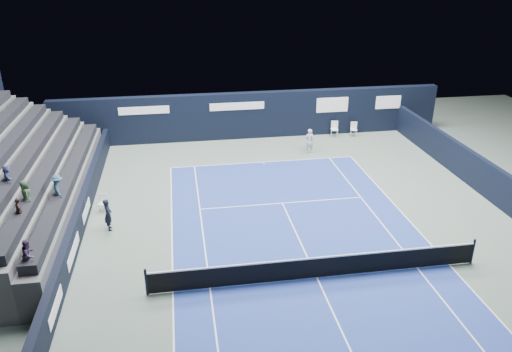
{
  "coord_description": "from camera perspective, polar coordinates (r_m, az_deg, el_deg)",
  "views": [
    {
      "loc": [
        -4.88,
        -15.36,
        11.36
      ],
      "look_at": [
        -1.23,
        7.04,
        1.3
      ],
      "focal_mm": 35.0,
      "sensor_mm": 36.0,
      "label": 1
    }
  ],
  "objects": [
    {
      "name": "folding_chair_back_b",
      "position": [
        34.88,
        11.11,
        5.41
      ],
      "size": [
        0.52,
        0.51,
        0.98
      ],
      "rotation": [
        0.0,
        0.0,
        -0.25
      ],
      "color": "silver",
      "rests_on": "ground"
    },
    {
      "name": "line_judge_chair",
      "position": [
        25.22,
        -17.1,
        -2.78
      ],
      "size": [
        0.44,
        0.43,
        0.86
      ],
      "rotation": [
        0.0,
        0.0,
        -0.18
      ],
      "color": "white",
      "rests_on": "ground"
    },
    {
      "name": "tennis_net",
      "position": [
        19.43,
        7.05,
        -10.26
      ],
      "size": [
        12.9,
        0.1,
        1.1
      ],
      "color": "black",
      "rests_on": "ground"
    },
    {
      "name": "enclosure_wall_right",
      "position": [
        28.32,
        24.5,
        -0.04
      ],
      "size": [
        0.3,
        22.0,
        1.8
      ],
      "primitive_type": "cube",
      "color": "black",
      "rests_on": "ground"
    },
    {
      "name": "side_barrier_left",
      "position": [
        24.34,
        -19.21,
        -3.79
      ],
      "size": [
        0.33,
        22.0,
        1.2
      ],
      "color": "black",
      "rests_on": "ground"
    },
    {
      "name": "ground",
      "position": [
        21.31,
        5.51,
        -8.44
      ],
      "size": [
        48.0,
        48.0,
        0.0
      ],
      "primitive_type": "plane",
      "color": "#536358",
      "rests_on": "ground"
    },
    {
      "name": "folding_chair_back_a",
      "position": [
        34.58,
        8.96,
        5.48
      ],
      "size": [
        0.56,
        0.55,
        1.06
      ],
      "rotation": [
        0.0,
        0.0,
        -0.23
      ],
      "color": "silver",
      "rests_on": "ground"
    },
    {
      "name": "court_surface",
      "position": [
        19.72,
        6.97,
        -11.48
      ],
      "size": [
        10.97,
        23.77,
        0.01
      ],
      "primitive_type": "cube",
      "color": "navy",
      "rests_on": "ground"
    },
    {
      "name": "line_judge",
      "position": [
        23.32,
        -16.54,
        -4.25
      ],
      "size": [
        0.48,
        0.62,
        1.5
      ],
      "primitive_type": "imported",
      "rotation": [
        0.0,
        0.0,
        1.81
      ],
      "color": "black",
      "rests_on": "ground"
    },
    {
      "name": "tennis_player",
      "position": [
        31.36,
        6.1,
        4.04
      ],
      "size": [
        0.59,
        0.82,
        1.54
      ],
      "color": "silver",
      "rests_on": "ground"
    },
    {
      "name": "back_sponsor_wall",
      "position": [
        33.69,
        -0.52,
        6.98
      ],
      "size": [
        26.0,
        0.63,
        3.1
      ],
      "color": "black",
      "rests_on": "ground"
    },
    {
      "name": "court_markings",
      "position": [
        19.71,
        6.97,
        -11.46
      ],
      "size": [
        11.03,
        23.83,
        0.0
      ],
      "color": "white",
      "rests_on": "court_surface"
    }
  ]
}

